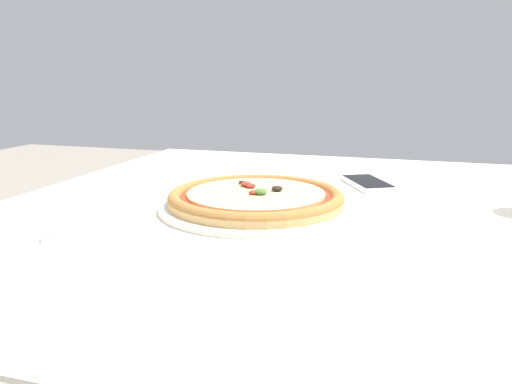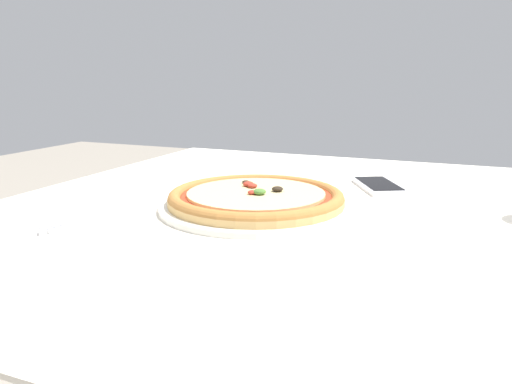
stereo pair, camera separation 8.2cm
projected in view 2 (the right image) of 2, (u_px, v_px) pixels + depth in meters
The scene contains 4 objects.
dining_table at pixel (318, 259), 0.87m from camera, with size 1.13×1.12×0.75m.
pizza_plate at pixel (256, 199), 0.85m from camera, with size 0.33×0.33×0.04m.
fork at pixel (21, 237), 0.70m from camera, with size 0.05×0.17×0.00m.
cell_phone at pixel (378, 186), 1.01m from camera, with size 0.13×0.16×0.01m.
Camera 2 is at (0.21, -0.80, 0.98)m, focal length 35.00 mm.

